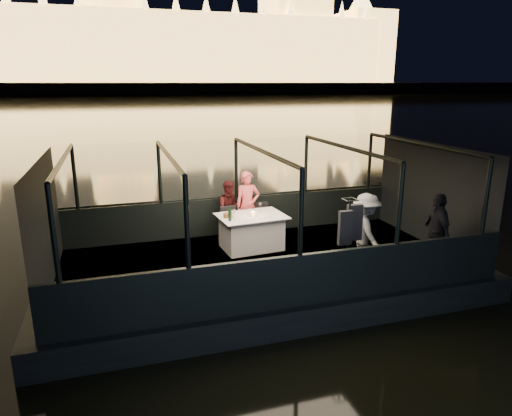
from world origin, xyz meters
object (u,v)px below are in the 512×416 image
object	(u,v)px
person_man_maroon	(231,208)
passenger_dark	(437,227)
dining_table_central	(252,232)
chair_port_left	(230,224)
chair_port_right	(262,219)
person_woman_coral	(248,207)
wine_bottle	(230,214)
coat_stand	(348,235)
passenger_stripe	(366,227)

from	to	relation	value
person_man_maroon	passenger_dark	xyz separation A→B (m)	(3.43, -2.92, 0.10)
dining_table_central	chair_port_left	distance (m)	0.61
chair_port_right	person_woman_coral	distance (m)	0.46
passenger_dark	wine_bottle	distance (m)	4.15
chair_port_right	person_woman_coral	size ratio (longest dim) A/B	0.51
wine_bottle	passenger_dark	bearing A→B (deg)	-27.24
chair_port_left	passenger_dark	distance (m)	4.40
chair_port_right	coat_stand	xyz separation A→B (m)	(0.71, -2.86, 0.45)
chair_port_left	passenger_stripe	world-z (taller)	passenger_stripe
passenger_dark	wine_bottle	world-z (taller)	passenger_dark
person_woman_coral	passenger_dark	world-z (taller)	passenger_dark
person_woman_coral	person_man_maroon	bearing A→B (deg)	172.14
coat_stand	wine_bottle	bearing A→B (deg)	131.25
passenger_stripe	coat_stand	bearing A→B (deg)	131.69
person_woman_coral	passenger_stripe	distance (m)	2.96
passenger_dark	chair_port_left	bearing A→B (deg)	-114.12
dining_table_central	wine_bottle	world-z (taller)	wine_bottle
chair_port_left	person_woman_coral	xyz separation A→B (m)	(0.49, 0.25, 0.30)
person_woman_coral	wine_bottle	distance (m)	1.17
passenger_stripe	wine_bottle	bearing A→B (deg)	62.87
dining_table_central	person_woman_coral	bearing A→B (deg)	80.41
coat_stand	person_man_maroon	bearing A→B (deg)	115.97
person_man_maroon	passenger_stripe	xyz separation A→B (m)	(2.11, -2.48, 0.10)
chair_port_right	passenger_dark	world-z (taller)	passenger_dark
person_woman_coral	chair_port_right	bearing A→B (deg)	-6.72
chair_port_left	passenger_stripe	bearing A→B (deg)	-51.08
passenger_stripe	passenger_dark	xyz separation A→B (m)	(1.31, -0.44, 0.00)
coat_stand	passenger_dark	bearing A→B (deg)	1.79
wine_bottle	dining_table_central	bearing A→B (deg)	23.01
chair_port_left	person_man_maroon	size ratio (longest dim) A/B	0.60
person_woman_coral	passenger_stripe	bearing A→B (deg)	-52.36
passenger_dark	wine_bottle	bearing A→B (deg)	-104.86
chair_port_left	coat_stand	size ratio (longest dim) A/B	0.51
dining_table_central	wine_bottle	xyz separation A→B (m)	(-0.54, -0.23, 0.53)
person_man_maroon	coat_stand	bearing A→B (deg)	-64.77
chair_port_right	person_man_maroon	size ratio (longest dim) A/B	0.58
coat_stand	person_woman_coral	size ratio (longest dim) A/B	1.01
chair_port_left	passenger_dark	size ratio (longest dim) A/B	0.54
passenger_stripe	passenger_dark	world-z (taller)	passenger_dark
dining_table_central	person_man_maroon	bearing A→B (deg)	109.16
dining_table_central	chair_port_left	size ratio (longest dim) A/B	1.74
person_man_maroon	chair_port_left	bearing A→B (deg)	-107.60
dining_table_central	passenger_dark	bearing A→B (deg)	-34.08
dining_table_central	chair_port_left	world-z (taller)	chair_port_left
chair_port_left	person_man_maroon	xyz separation A→B (m)	(0.10, 0.32, 0.30)
chair_port_left	passenger_stripe	distance (m)	3.12
passenger_stripe	passenger_dark	distance (m)	1.38
chair_port_left	chair_port_right	world-z (taller)	chair_port_left
chair_port_right	dining_table_central	bearing A→B (deg)	-114.48
passenger_dark	coat_stand	bearing A→B (deg)	-75.83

